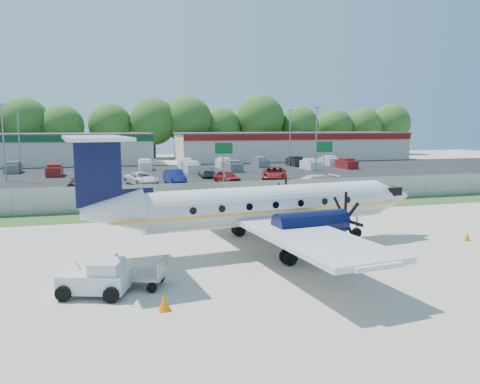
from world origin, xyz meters
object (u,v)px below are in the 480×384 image
object	(u,v)px
baggage_cart_near	(101,275)
baggage_cart_far	(137,274)
pushback_tug	(98,278)
aircraft	(263,205)

from	to	relation	value
baggage_cart_near	baggage_cart_far	size ratio (longest dim) A/B	0.76
pushback_tug	baggage_cart_near	size ratio (longest dim) A/B	1.46
aircraft	pushback_tug	size ratio (longest dim) A/B	6.80
aircraft	baggage_cart_near	distance (m)	9.28
aircraft	pushback_tug	bearing A→B (deg)	-149.60
baggage_cart_near	aircraft	bearing A→B (deg)	24.65
pushback_tug	baggage_cart_far	distance (m)	1.60
aircraft	baggage_cart_far	distance (m)	8.32
aircraft	baggage_cart_far	bearing A→B (deg)	-147.15
pushback_tug	baggage_cart_far	xyz separation A→B (m)	(1.52, 0.49, -0.11)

